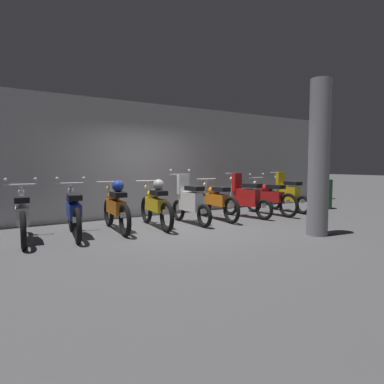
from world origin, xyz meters
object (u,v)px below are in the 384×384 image
at_px(motorbike_slot_7, 245,198).
at_px(motorbike_slot_8, 270,197).
at_px(support_pillar, 319,158).
at_px(trash_bin, 323,194).
at_px(motorbike_slot_2, 74,212).
at_px(motorbike_slot_9, 288,194).
at_px(motorbike_slot_6, 217,201).
at_px(motorbike_slot_1, 22,215).
at_px(motorbike_slot_4, 156,204).
at_px(motorbike_slot_5, 190,202).
at_px(motorbike_slot_3, 116,206).

distance_m(motorbike_slot_7, motorbike_slot_8, 0.90).
relative_size(support_pillar, trash_bin, 3.27).
distance_m(motorbike_slot_2, trash_bin, 7.77).
distance_m(motorbike_slot_8, trash_bin, 2.41).
relative_size(motorbike_slot_7, motorbike_slot_9, 1.00).
relative_size(motorbike_slot_2, motorbike_slot_6, 0.99).
bearing_deg(motorbike_slot_8, motorbike_slot_9, 8.61).
relative_size(motorbike_slot_1, support_pillar, 0.64).
distance_m(motorbike_slot_7, support_pillar, 2.75).
bearing_deg(motorbike_slot_9, motorbike_slot_4, -178.42).
bearing_deg(trash_bin, motorbike_slot_9, 174.26).
xyz_separation_m(motorbike_slot_1, motorbike_slot_5, (3.57, -0.09, 0.04)).
height_order(motorbike_slot_2, motorbike_slot_6, motorbike_slot_2).
xyz_separation_m(motorbike_slot_1, motorbike_slot_3, (1.79, 0.01, 0.03)).
bearing_deg(motorbike_slot_9, motorbike_slot_8, -171.39).
xyz_separation_m(motorbike_slot_8, trash_bin, (2.41, -0.02, -0.03)).
height_order(motorbike_slot_2, motorbike_slot_4, motorbike_slot_2).
xyz_separation_m(motorbike_slot_1, support_pillar, (4.96, -2.60, 1.03)).
relative_size(motorbike_slot_6, motorbike_slot_8, 1.00).
relative_size(motorbike_slot_1, motorbike_slot_5, 1.16).
bearing_deg(motorbike_slot_2, motorbike_slot_5, -0.46).
relative_size(motorbike_slot_3, motorbike_slot_8, 1.00).
height_order(motorbike_slot_1, motorbike_slot_8, same).
relative_size(motorbike_slot_3, motorbike_slot_5, 1.16).
height_order(motorbike_slot_3, motorbike_slot_6, motorbike_slot_3).
distance_m(motorbike_slot_4, support_pillar, 3.55).
height_order(motorbike_slot_4, support_pillar, support_pillar).
bearing_deg(motorbike_slot_7, motorbike_slot_4, 179.90).
bearing_deg(support_pillar, motorbike_slot_1, 152.31).
relative_size(motorbike_slot_3, motorbike_slot_9, 1.16).
height_order(motorbike_slot_6, motorbike_slot_9, motorbike_slot_9).
relative_size(motorbike_slot_2, motorbike_slot_3, 0.99).
relative_size(motorbike_slot_5, motorbike_slot_6, 0.86).
height_order(motorbike_slot_3, motorbike_slot_7, motorbike_slot_7).
height_order(motorbike_slot_3, motorbike_slot_4, same).
bearing_deg(motorbike_slot_4, motorbike_slot_5, -1.36).
xyz_separation_m(motorbike_slot_3, motorbike_slot_5, (1.79, -0.11, 0.00)).
bearing_deg(trash_bin, motorbike_slot_6, 178.26).
height_order(motorbike_slot_3, trash_bin, motorbike_slot_3).
bearing_deg(motorbike_slot_5, motorbike_slot_9, 2.31).
xyz_separation_m(motorbike_slot_2, support_pillar, (4.06, -2.53, 1.03)).
bearing_deg(motorbike_slot_8, trash_bin, -0.38).
height_order(motorbike_slot_2, motorbike_slot_8, same).
relative_size(motorbike_slot_1, trash_bin, 2.09).
height_order(motorbike_slot_6, motorbike_slot_7, motorbike_slot_7).
bearing_deg(motorbike_slot_9, motorbike_slot_1, -179.59).
xyz_separation_m(motorbike_slot_9, support_pillar, (-2.19, -2.65, 1.00)).
height_order(motorbike_slot_1, motorbike_slot_4, motorbike_slot_1).
bearing_deg(support_pillar, motorbike_slot_4, 132.01).
height_order(motorbike_slot_3, motorbike_slot_9, motorbike_slot_9).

